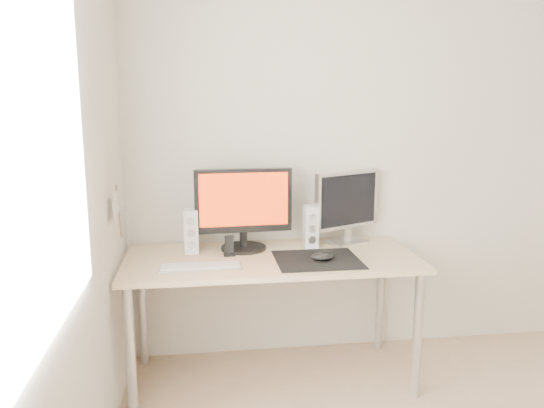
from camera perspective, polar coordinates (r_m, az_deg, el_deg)
wall_back at (r=3.43m, az=14.73°, el=5.33°), size 3.50×0.00×3.50m
wall_left at (r=1.50m, az=-24.66°, el=-2.25°), size 0.00×3.50×3.50m
window_pane at (r=1.46m, az=-24.99°, el=7.35°), size 0.00×1.30×1.30m
mousepad at (r=2.87m, az=4.91°, el=-5.98°), size 0.45×0.40×0.00m
mouse at (r=2.84m, az=5.45°, el=-5.67°), size 0.12×0.07×0.04m
desk at (r=2.95m, az=-0.05°, el=-7.08°), size 1.60×0.70×0.73m
main_monitor at (r=3.00m, az=-3.08°, el=-0.23°), size 0.55×0.27×0.47m
second_monitor at (r=3.17m, az=8.03°, el=0.05°), size 0.42×0.24×0.43m
speaker_left at (r=3.00m, az=-8.68°, el=-2.93°), size 0.08×0.09×0.24m
speaker_right at (r=3.08m, az=4.21°, el=-2.47°), size 0.08×0.09×0.24m
keyboard at (r=2.75m, az=-7.70°, el=-6.68°), size 0.42×0.12×0.02m
phone_dock at (r=2.94m, az=-4.60°, el=-4.90°), size 0.06×0.05×0.11m
pennant at (r=2.72m, az=-16.34°, el=-0.48°), size 0.01×0.23×0.29m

